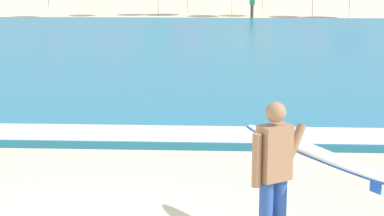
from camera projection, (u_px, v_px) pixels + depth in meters
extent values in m
cube|color=teal|center=(182.00, 47.00, 24.67)|extent=(120.00, 28.00, 0.14)
cube|color=white|center=(133.00, 133.00, 11.59)|extent=(120.00, 1.14, 0.01)
cylinder|color=#284CA3|center=(279.00, 216.00, 6.93)|extent=(0.15, 0.15, 0.88)
cube|color=#9E7051|center=(274.00, 153.00, 6.72)|extent=(0.40, 0.37, 0.60)
sphere|color=#9E7051|center=(276.00, 112.00, 6.63)|extent=(0.22, 0.22, 0.22)
cylinder|color=#9E7051|center=(257.00, 160.00, 6.62)|extent=(0.10, 0.10, 0.58)
cylinder|color=#9E7051|center=(293.00, 147.00, 6.87)|extent=(0.32, 0.25, 0.51)
ellipsoid|color=white|center=(311.00, 150.00, 6.98)|extent=(1.53, 2.18, 0.14)
ellipsoid|color=blue|center=(311.00, 152.00, 6.98)|extent=(1.61, 2.27, 0.10)
cube|color=blue|center=(376.00, 186.00, 6.19)|extent=(0.09, 0.13, 0.14)
cylinder|color=beige|center=(49.00, 4.00, 39.86)|extent=(0.05, 0.05, 1.73)
cylinder|color=beige|center=(109.00, 1.00, 41.27)|extent=(0.05, 0.05, 1.89)
cylinder|color=beige|center=(158.00, 1.00, 41.92)|extent=(0.05, 0.05, 1.83)
cylinder|color=beige|center=(188.00, 2.00, 42.00)|extent=(0.05, 0.05, 1.74)
cylinder|color=beige|center=(232.00, 2.00, 40.68)|extent=(0.05, 0.05, 1.88)
cylinder|color=beige|center=(263.00, 1.00, 41.05)|extent=(0.05, 0.05, 1.90)
cylinder|color=beige|center=(313.00, 4.00, 40.18)|extent=(0.05, 0.05, 1.71)
cylinder|color=beige|center=(350.00, 4.00, 39.47)|extent=(0.05, 0.05, 1.78)
cylinder|color=#383842|center=(252.00, 12.00, 39.43)|extent=(0.20, 0.20, 0.84)
cube|color=#338C4C|center=(252.00, 0.00, 39.28)|extent=(0.32, 0.20, 0.54)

